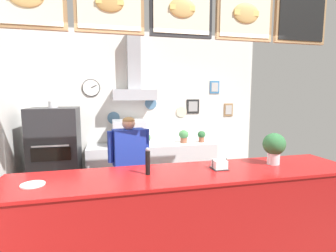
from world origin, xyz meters
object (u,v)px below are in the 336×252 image
object	(u,v)px
potted_sage	(201,136)
napkin_holder	(219,165)
pizza_oven	(56,157)
potted_thyme	(184,136)
shop_worker	(129,166)
potted_basil	(147,138)
espresso_machine	(129,133)
condiment_plate	(33,185)
pepper_grinder	(148,161)
basil_vase	(274,147)

from	to	relation	value
potted_sage	napkin_holder	size ratio (longest dim) A/B	1.30
pizza_oven	potted_thyme	size ratio (longest dim) A/B	6.97
shop_worker	potted_thyme	xyz separation A→B (m)	(1.13, 1.03, 0.23)
shop_worker	potted_basil	world-z (taller)	shop_worker
espresso_machine	pizza_oven	bearing A→B (deg)	-167.81
pizza_oven	condiment_plate	bearing A→B (deg)	-84.79
espresso_machine	potted_basil	size ratio (longest dim) A/B	2.98
pepper_grinder	napkin_holder	size ratio (longest dim) A/B	1.64
potted_sage	napkin_holder	distance (m)	2.27
potted_basil	basil_vase	world-z (taller)	basil_vase
shop_worker	napkin_holder	distance (m)	1.47
pizza_oven	shop_worker	distance (m)	1.35
basil_vase	condiment_plate	world-z (taller)	basil_vase
pizza_oven	potted_thyme	xyz separation A→B (m)	(2.25, 0.27, 0.22)
shop_worker	potted_basil	xyz separation A→B (m)	(0.42, 1.05, 0.20)
shop_worker	potted_basil	size ratio (longest dim) A/B	7.78
pizza_oven	espresso_machine	distance (m)	1.27
pizza_oven	shop_worker	xyz separation A→B (m)	(1.12, -0.76, -0.01)
pizza_oven	condiment_plate	xyz separation A→B (m)	(0.18, -1.99, 0.23)
pepper_grinder	condiment_plate	world-z (taller)	pepper_grinder
pizza_oven	potted_sage	size ratio (longest dim) A/B	7.90
pizza_oven	napkin_holder	bearing A→B (deg)	-44.20
shop_worker	condiment_plate	world-z (taller)	shop_worker
pizza_oven	potted_basil	size ratio (longest dim) A/B	8.84
pizza_oven	potted_sage	bearing A→B (deg)	5.78
pizza_oven	espresso_machine	world-z (taller)	pizza_oven
pizza_oven	shop_worker	world-z (taller)	pizza_oven
pizza_oven	shop_worker	bearing A→B (deg)	-34.15
shop_worker	basil_vase	distance (m)	1.95
potted_sage	basil_vase	xyz separation A→B (m)	(0.04, -2.15, 0.22)
napkin_holder	condiment_plate	distance (m)	1.79
shop_worker	potted_thyme	distance (m)	1.55
pizza_oven	pepper_grinder	world-z (taller)	pizza_oven
shop_worker	condiment_plate	bearing A→B (deg)	42.84
potted_basil	pepper_grinder	size ratio (longest dim) A/B	0.71
potted_basil	napkin_holder	xyz separation A→B (m)	(0.44, -2.21, 0.08)
espresso_machine	potted_thyme	size ratio (longest dim) A/B	2.35
espresso_machine	potted_thyme	world-z (taller)	espresso_machine
pizza_oven	napkin_holder	xyz separation A→B (m)	(1.97, -1.92, 0.27)
pizza_oven	basil_vase	bearing A→B (deg)	-35.49
condiment_plate	espresso_machine	bearing A→B (deg)	65.53
potted_thyme	condiment_plate	size ratio (longest dim) A/B	1.21
basil_vase	pepper_grinder	distance (m)	1.44
condiment_plate	napkin_holder	bearing A→B (deg)	2.16
basil_vase	potted_basil	bearing A→B (deg)	117.08
pepper_grinder	espresso_machine	bearing A→B (deg)	90.05
pizza_oven	espresso_machine	size ratio (longest dim) A/B	2.97
espresso_machine	basil_vase	distance (m)	2.59
basil_vase	pepper_grinder	size ratio (longest dim) A/B	1.31
potted_sage	condiment_plate	xyz separation A→B (m)	(-2.43, -2.25, 0.03)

